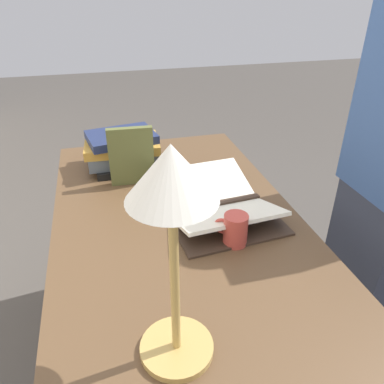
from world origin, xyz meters
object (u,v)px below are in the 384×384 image
Objects in this scene: book_stack_tall at (123,150)px; coffee_mug at (235,229)px; book_standing_upright at (131,156)px; open_book at (214,202)px; reading_lamp at (172,208)px.

coffee_mug is at bearing -156.26° from book_stack_tall.
coffee_mug is (-0.45, -0.24, -0.06)m from book_standing_upright.
open_book is 5.01× the size of coffee_mug.
book_stack_tall is 0.65× the size of reading_lamp.
reading_lamp is at bearing 142.50° from coffee_mug.
book_standing_upright is 0.47× the size of reading_lamp.
coffee_mug is (0.32, -0.24, -0.31)m from reading_lamp.
coffee_mug is at bearing -148.21° from book_standing_upright.
coffee_mug is at bearing -37.50° from reading_lamp.
book_standing_upright is at bearing -171.94° from book_stack_tall.
reading_lamp is at bearing -176.65° from book_standing_upright.
open_book is at bearing -146.41° from book_stack_tall.
book_stack_tall is 0.16m from book_standing_upright.
book_standing_upright is 0.81m from reading_lamp.
coffee_mug is at bearing 174.30° from open_book.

